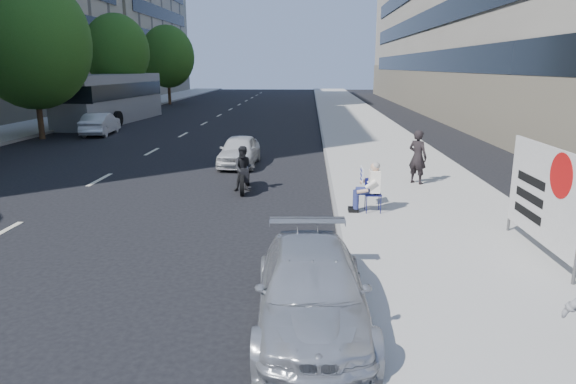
{
  "coord_description": "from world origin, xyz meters",
  "views": [
    {
      "loc": [
        0.74,
        -9.05,
        3.81
      ],
      "look_at": [
        0.34,
        0.65,
        1.43
      ],
      "focal_mm": 32.0,
      "sensor_mm": 36.0,
      "label": 1
    }
  ],
  "objects_px": {
    "parked_sedan": "(312,290)",
    "seated_protester": "(369,184)",
    "protest_banner": "(542,193)",
    "white_sedan_mid": "(100,124)",
    "pedestrian_woman": "(418,157)",
    "bus": "(112,99)",
    "motorcycle": "(244,171)",
    "white_sedan_near": "(239,151)"
  },
  "relations": [
    {
      "from": "parked_sedan",
      "to": "seated_protester",
      "type": "bearing_deg",
      "value": 73.39
    },
    {
      "from": "protest_banner",
      "to": "parked_sedan",
      "type": "distance_m",
      "value": 5.41
    },
    {
      "from": "white_sedan_mid",
      "to": "seated_protester",
      "type": "bearing_deg",
      "value": 124.39
    },
    {
      "from": "pedestrian_woman",
      "to": "parked_sedan",
      "type": "distance_m",
      "value": 9.85
    },
    {
      "from": "seated_protester",
      "to": "bus",
      "type": "bearing_deg",
      "value": 123.93
    },
    {
      "from": "seated_protester",
      "to": "motorcycle",
      "type": "relative_size",
      "value": 0.64
    },
    {
      "from": "seated_protester",
      "to": "motorcycle",
      "type": "distance_m",
      "value": 4.5
    },
    {
      "from": "white_sedan_near",
      "to": "white_sedan_mid",
      "type": "distance_m",
      "value": 12.88
    },
    {
      "from": "parked_sedan",
      "to": "pedestrian_woman",
      "type": "bearing_deg",
      "value": 67.43
    },
    {
      "from": "pedestrian_woman",
      "to": "bus",
      "type": "distance_m",
      "value": 25.9
    },
    {
      "from": "protest_banner",
      "to": "parked_sedan",
      "type": "height_order",
      "value": "protest_banner"
    },
    {
      "from": "protest_banner",
      "to": "bus",
      "type": "xyz_separation_m",
      "value": [
        -18.31,
        25.72,
        0.23
      ]
    },
    {
      "from": "white_sedan_mid",
      "to": "bus",
      "type": "height_order",
      "value": "bus"
    },
    {
      "from": "white_sedan_near",
      "to": "motorcycle",
      "type": "bearing_deg",
      "value": -78.82
    },
    {
      "from": "parked_sedan",
      "to": "white_sedan_mid",
      "type": "xyz_separation_m",
      "value": [
        -12.02,
        21.86,
        0.04
      ]
    },
    {
      "from": "seated_protester",
      "to": "bus",
      "type": "height_order",
      "value": "bus"
    },
    {
      "from": "white_sedan_near",
      "to": "pedestrian_woman",
      "type": "bearing_deg",
      "value": -28.86
    },
    {
      "from": "parked_sedan",
      "to": "white_sedan_near",
      "type": "bearing_deg",
      "value": 99.98
    },
    {
      "from": "seated_protester",
      "to": "parked_sedan",
      "type": "distance_m",
      "value": 6.06
    },
    {
      "from": "protest_banner",
      "to": "bus",
      "type": "relative_size",
      "value": 0.25
    },
    {
      "from": "pedestrian_woman",
      "to": "seated_protester",
      "type": "bearing_deg",
      "value": 103.41
    },
    {
      "from": "protest_banner",
      "to": "white_sedan_mid",
      "type": "distance_m",
      "value": 25.19
    },
    {
      "from": "parked_sedan",
      "to": "white_sedan_near",
      "type": "height_order",
      "value": "white_sedan_near"
    },
    {
      "from": "parked_sedan",
      "to": "white_sedan_mid",
      "type": "height_order",
      "value": "white_sedan_mid"
    },
    {
      "from": "seated_protester",
      "to": "protest_banner",
      "type": "bearing_deg",
      "value": -44.71
    },
    {
      "from": "parked_sedan",
      "to": "white_sedan_mid",
      "type": "distance_m",
      "value": 24.95
    },
    {
      "from": "protest_banner",
      "to": "seated_protester",
      "type": "bearing_deg",
      "value": 135.29
    },
    {
      "from": "seated_protester",
      "to": "white_sedan_mid",
      "type": "xyz_separation_m",
      "value": [
        -13.51,
        16.0,
        -0.25
      ]
    },
    {
      "from": "white_sedan_near",
      "to": "bus",
      "type": "xyz_separation_m",
      "value": [
        -10.99,
        15.73,
        1.04
      ]
    },
    {
      "from": "seated_protester",
      "to": "parked_sedan",
      "type": "xyz_separation_m",
      "value": [
        -1.49,
        -5.86,
        -0.29
      ]
    },
    {
      "from": "seated_protester",
      "to": "motorcycle",
      "type": "xyz_separation_m",
      "value": [
        -3.57,
        2.72,
        -0.24
      ]
    },
    {
      "from": "seated_protester",
      "to": "pedestrian_woman",
      "type": "bearing_deg",
      "value": 60.45
    },
    {
      "from": "seated_protester",
      "to": "pedestrian_woman",
      "type": "relative_size",
      "value": 0.76
    },
    {
      "from": "protest_banner",
      "to": "white_sedan_mid",
      "type": "relative_size",
      "value": 0.81
    },
    {
      "from": "bus",
      "to": "parked_sedan",
      "type": "bearing_deg",
      "value": -59.83
    },
    {
      "from": "protest_banner",
      "to": "white_sedan_near",
      "type": "xyz_separation_m",
      "value": [
        -7.32,
        9.99,
        -0.81
      ]
    },
    {
      "from": "protest_banner",
      "to": "pedestrian_woman",
      "type": "bearing_deg",
      "value": 99.89
    },
    {
      "from": "pedestrian_woman",
      "to": "white_sedan_mid",
      "type": "distance_m",
      "value": 19.94
    },
    {
      "from": "pedestrian_woman",
      "to": "bus",
      "type": "bearing_deg",
      "value": -5.42
    },
    {
      "from": "seated_protester",
      "to": "protest_banner",
      "type": "relative_size",
      "value": 0.43
    },
    {
      "from": "parked_sedan",
      "to": "white_sedan_mid",
      "type": "bearing_deg",
      "value": 116.45
    },
    {
      "from": "white_sedan_mid",
      "to": "bus",
      "type": "xyz_separation_m",
      "value": [
        -1.78,
        6.73,
        1.01
      ]
    }
  ]
}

